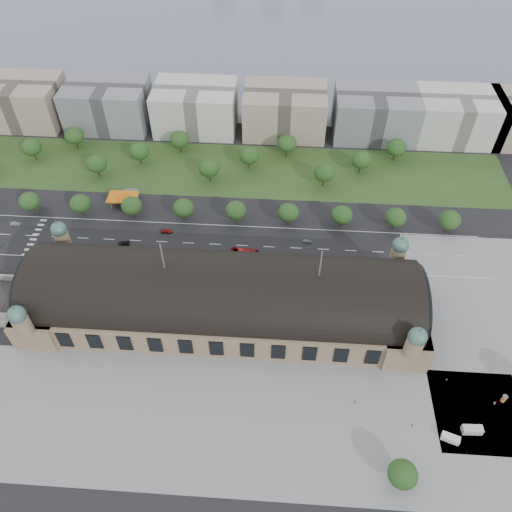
# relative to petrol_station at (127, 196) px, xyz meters

# --- Properties ---
(ground) EXTENTS (900.00, 900.00, 0.00)m
(ground) POSITION_rel_petrol_station_xyz_m (53.91, -65.28, -2.95)
(ground) COLOR black
(ground) RESTS_ON ground
(station) EXTENTS (150.00, 48.40, 44.30)m
(station) POSITION_rel_petrol_station_xyz_m (53.91, -65.28, 7.33)
(station) COLOR #8E7658
(station) RESTS_ON ground
(plaza_south) EXTENTS (190.00, 48.00, 0.12)m
(plaza_south) POSITION_rel_petrol_station_xyz_m (63.91, -109.28, -2.95)
(plaza_south) COLOR gray
(plaza_south) RESTS_ON ground
(plaza_east) EXTENTS (56.00, 100.00, 0.12)m
(plaza_east) POSITION_rel_petrol_station_xyz_m (156.91, -65.28, -2.95)
(plaza_east) COLOR gray
(plaza_east) RESTS_ON ground
(road_slab) EXTENTS (260.00, 26.00, 0.10)m
(road_slab) POSITION_rel_petrol_station_xyz_m (33.91, -27.28, -2.95)
(road_slab) COLOR black
(road_slab) RESTS_ON ground
(grass_belt) EXTENTS (300.00, 45.00, 0.10)m
(grass_belt) POSITION_rel_petrol_station_xyz_m (38.91, 27.72, -2.95)
(grass_belt) COLOR #2A481C
(grass_belt) RESTS_ON ground
(petrol_station) EXTENTS (14.00, 13.00, 5.05)m
(petrol_station) POSITION_rel_petrol_station_xyz_m (0.00, 0.00, 0.00)
(petrol_station) COLOR orange
(petrol_station) RESTS_ON ground
(lake) EXTENTS (700.00, 320.00, 0.08)m
(lake) POSITION_rel_petrol_station_xyz_m (53.91, 232.72, -2.95)
(lake) COLOR slate
(lake) RESTS_ON ground
(office_1) EXTENTS (45.00, 32.00, 24.00)m
(office_1) POSITION_rel_petrol_station_xyz_m (-76.09, 67.72, 9.05)
(office_1) COLOR #A1907E
(office_1) RESTS_ON ground
(office_2) EXTENTS (45.00, 32.00, 24.00)m
(office_2) POSITION_rel_petrol_station_xyz_m (-26.09, 67.72, 9.05)
(office_2) COLOR gray
(office_2) RESTS_ON ground
(office_3) EXTENTS (45.00, 32.00, 24.00)m
(office_3) POSITION_rel_petrol_station_xyz_m (23.91, 67.72, 9.05)
(office_3) COLOR silver
(office_3) RESTS_ON ground
(office_4) EXTENTS (45.00, 32.00, 24.00)m
(office_4) POSITION_rel_petrol_station_xyz_m (73.91, 67.72, 9.05)
(office_4) COLOR #A1907E
(office_4) RESTS_ON ground
(office_5) EXTENTS (45.00, 32.00, 24.00)m
(office_5) POSITION_rel_petrol_station_xyz_m (123.91, 67.72, 9.05)
(office_5) COLOR gray
(office_5) RESTS_ON ground
(office_6) EXTENTS (45.00, 32.00, 24.00)m
(office_6) POSITION_rel_petrol_station_xyz_m (168.91, 67.72, 9.05)
(office_6) COLOR silver
(office_6) RESTS_ON ground
(tree_row_1) EXTENTS (9.60, 9.60, 11.52)m
(tree_row_1) POSITION_rel_petrol_station_xyz_m (-42.09, -12.28, 4.48)
(tree_row_1) COLOR #2D2116
(tree_row_1) RESTS_ON ground
(tree_row_2) EXTENTS (9.60, 9.60, 11.52)m
(tree_row_2) POSITION_rel_petrol_station_xyz_m (-18.09, -12.28, 4.48)
(tree_row_2) COLOR #2D2116
(tree_row_2) RESTS_ON ground
(tree_row_3) EXTENTS (9.60, 9.60, 11.52)m
(tree_row_3) POSITION_rel_petrol_station_xyz_m (5.91, -12.28, 4.48)
(tree_row_3) COLOR #2D2116
(tree_row_3) RESTS_ON ground
(tree_row_4) EXTENTS (9.60, 9.60, 11.52)m
(tree_row_4) POSITION_rel_petrol_station_xyz_m (29.91, -12.28, 4.48)
(tree_row_4) COLOR #2D2116
(tree_row_4) RESTS_ON ground
(tree_row_5) EXTENTS (9.60, 9.60, 11.52)m
(tree_row_5) POSITION_rel_petrol_station_xyz_m (53.91, -12.28, 4.48)
(tree_row_5) COLOR #2D2116
(tree_row_5) RESTS_ON ground
(tree_row_6) EXTENTS (9.60, 9.60, 11.52)m
(tree_row_6) POSITION_rel_petrol_station_xyz_m (77.91, -12.28, 4.48)
(tree_row_6) COLOR #2D2116
(tree_row_6) RESTS_ON ground
(tree_row_7) EXTENTS (9.60, 9.60, 11.52)m
(tree_row_7) POSITION_rel_petrol_station_xyz_m (101.91, -12.28, 4.48)
(tree_row_7) COLOR #2D2116
(tree_row_7) RESTS_ON ground
(tree_row_8) EXTENTS (9.60, 9.60, 11.52)m
(tree_row_8) POSITION_rel_petrol_station_xyz_m (125.91, -12.28, 4.48)
(tree_row_8) COLOR #2D2116
(tree_row_8) RESTS_ON ground
(tree_row_9) EXTENTS (9.60, 9.60, 11.52)m
(tree_row_9) POSITION_rel_petrol_station_xyz_m (149.91, -12.28, 4.48)
(tree_row_9) COLOR #2D2116
(tree_row_9) RESTS_ON ground
(tree_belt_1) EXTENTS (10.40, 10.40, 12.48)m
(tree_belt_1) POSITION_rel_petrol_station_xyz_m (-57.09, 29.72, 5.10)
(tree_belt_1) COLOR #2D2116
(tree_belt_1) RESTS_ON ground
(tree_belt_2) EXTENTS (10.40, 10.40, 12.48)m
(tree_belt_2) POSITION_rel_petrol_station_xyz_m (-38.09, 41.72, 5.10)
(tree_belt_2) COLOR #2D2116
(tree_belt_2) RESTS_ON ground
(tree_belt_3) EXTENTS (10.40, 10.40, 12.48)m
(tree_belt_3) POSITION_rel_petrol_station_xyz_m (-19.09, 17.72, 5.10)
(tree_belt_3) COLOR #2D2116
(tree_belt_3) RESTS_ON ground
(tree_belt_4) EXTENTS (10.40, 10.40, 12.48)m
(tree_belt_4) POSITION_rel_petrol_station_xyz_m (-0.09, 29.72, 5.10)
(tree_belt_4) COLOR #2D2116
(tree_belt_4) RESTS_ON ground
(tree_belt_5) EXTENTS (10.40, 10.40, 12.48)m
(tree_belt_5) POSITION_rel_petrol_station_xyz_m (18.91, 41.72, 5.10)
(tree_belt_5) COLOR #2D2116
(tree_belt_5) RESTS_ON ground
(tree_belt_6) EXTENTS (10.40, 10.40, 12.48)m
(tree_belt_6) POSITION_rel_petrol_station_xyz_m (37.91, 17.72, 5.10)
(tree_belt_6) COLOR #2D2116
(tree_belt_6) RESTS_ON ground
(tree_belt_7) EXTENTS (10.40, 10.40, 12.48)m
(tree_belt_7) POSITION_rel_petrol_station_xyz_m (56.91, 29.72, 5.10)
(tree_belt_7) COLOR #2D2116
(tree_belt_7) RESTS_ON ground
(tree_belt_8) EXTENTS (10.40, 10.40, 12.48)m
(tree_belt_8) POSITION_rel_petrol_station_xyz_m (75.91, 41.72, 5.10)
(tree_belt_8) COLOR #2D2116
(tree_belt_8) RESTS_ON ground
(tree_belt_9) EXTENTS (10.40, 10.40, 12.48)m
(tree_belt_9) POSITION_rel_petrol_station_xyz_m (94.91, 17.72, 5.10)
(tree_belt_9) COLOR #2D2116
(tree_belt_9) RESTS_ON ground
(tree_belt_10) EXTENTS (10.40, 10.40, 12.48)m
(tree_belt_10) POSITION_rel_petrol_station_xyz_m (113.91, 29.72, 5.10)
(tree_belt_10) COLOR #2D2116
(tree_belt_10) RESTS_ON ground
(tree_belt_11) EXTENTS (10.40, 10.40, 12.48)m
(tree_belt_11) POSITION_rel_petrol_station_xyz_m (132.91, 41.72, 5.10)
(tree_belt_11) COLOR #2D2116
(tree_belt_11) RESTS_ON ground
(tree_plaza_s) EXTENTS (9.00, 9.00, 10.64)m
(tree_plaza_s) POSITION_rel_petrol_station_xyz_m (113.91, -125.28, 3.86)
(tree_plaza_s) COLOR #2D2116
(tree_plaza_s) RESTS_ON ground
(traffic_car_1) EXTENTS (4.51, 1.92, 1.45)m
(traffic_car_1) POSITION_rel_petrol_station_xyz_m (-47.86, -20.66, -2.23)
(traffic_car_1) COLOR gray
(traffic_car_1) RESTS_ON ground
(traffic_car_2) EXTENTS (5.26, 2.78, 1.41)m
(traffic_car_2) POSITION_rel_petrol_station_xyz_m (5.32, -29.89, -2.25)
(traffic_car_2) COLOR black
(traffic_car_2) RESTS_ON ground
(traffic_car_3) EXTENTS (5.34, 2.53, 1.51)m
(traffic_car_3) POSITION_rel_petrol_station_xyz_m (23.05, -21.10, -2.20)
(traffic_car_3) COLOR maroon
(traffic_car_3) RESTS_ON ground
(traffic_car_4) EXTENTS (4.68, 2.29, 1.54)m
(traffic_car_4) POSITION_rel_petrol_station_xyz_m (58.61, -33.39, -2.18)
(traffic_car_4) COLOR #191A48
(traffic_car_4) RESTS_ON ground
(traffic_car_5) EXTENTS (3.92, 1.47, 1.28)m
(traffic_car_5) POSITION_rel_petrol_station_xyz_m (86.82, -23.41, -2.31)
(traffic_car_5) COLOR #55575C
(traffic_car_5) RESTS_ON ground
(traffic_car_6) EXTENTS (5.16, 2.86, 1.37)m
(traffic_car_6) POSITION_rel_petrol_station_xyz_m (116.98, -35.64, -2.27)
(traffic_car_6) COLOR #BDBDBF
(traffic_car_6) RESTS_ON ground
(parked_car_0) EXTENTS (4.28, 2.77, 1.33)m
(parked_car_0) POSITION_rel_petrol_station_xyz_m (-23.32, -44.28, -2.28)
(parked_car_0) COLOR black
(parked_car_0) RESTS_ON ground
(parked_car_1) EXTENTS (5.08, 3.83, 1.28)m
(parked_car_1) POSITION_rel_petrol_station_xyz_m (7.09, -42.33, -2.31)
(parked_car_1) COLOR maroon
(parked_car_1) RESTS_ON ground
(parked_car_2) EXTENTS (5.55, 4.32, 1.50)m
(parked_car_2) POSITION_rel_petrol_station_xyz_m (4.12, -44.28, -2.20)
(parked_car_2) COLOR #181C45
(parked_car_2) RESTS_ON ground
(parked_car_3) EXTENTS (4.24, 3.75, 1.39)m
(parked_car_3) POSITION_rel_petrol_station_xyz_m (-3.07, -42.64, -2.26)
(parked_car_3) COLOR #5B5E63
(parked_car_3) RESTS_ON ground
(parked_car_4) EXTENTS (4.10, 3.40, 1.32)m
(parked_car_4) POSITION_rel_petrol_station_xyz_m (4.14, -40.32, -2.29)
(parked_car_4) COLOR silver
(parked_car_4) RESTS_ON ground
(parked_car_5) EXTENTS (6.44, 5.58, 1.65)m
(parked_car_5) POSITION_rel_petrol_station_xyz_m (8.42, -42.99, -2.13)
(parked_car_5) COLOR gray
(parked_car_5) RESTS_ON ground
(parked_car_6) EXTENTS (4.98, 4.11, 1.36)m
(parked_car_6) POSITION_rel_petrol_station_xyz_m (27.04, -44.28, -2.27)
(parked_car_6) COLOR black
(parked_car_6) RESTS_ON ground
(bus_west) EXTENTS (12.77, 4.10, 3.50)m
(bus_west) POSITION_rel_petrol_station_xyz_m (59.46, -33.28, -1.20)
(bus_west) COLOR #AC1B1D
(bus_west) RESTS_ON ground
(bus_mid) EXTENTS (12.45, 3.44, 3.43)m
(bus_mid) POSITION_rel_petrol_station_xyz_m (54.25, -38.28, -1.23)
(bus_mid) COLOR silver
(bus_mid) RESTS_ON ground
(bus_east) EXTENTS (11.70, 3.13, 3.23)m
(bus_east) POSITION_rel_petrol_station_xyz_m (81.91, -38.28, -1.33)
(bus_east) COLOR beige
(bus_east) RESTS_ON ground
(van_east) EXTENTS (6.54, 2.83, 2.79)m
(van_east) POSITION_rel_petrol_station_xyz_m (139.36, -107.57, -1.62)
(van_east) COLOR silver
(van_east) RESTS_ON ground
(van_south) EXTENTS (6.11, 4.00, 2.46)m
(van_south) POSITION_rel_petrol_station_xyz_m (131.91, -110.70, -1.77)
(van_south) COLOR silver
(van_south) RESTS_ON ground
(advertising_column) EXTENTS (1.76, 1.76, 3.33)m
(advertising_column) POSITION_rel_petrol_station_xyz_m (152.88, -95.88, -1.22)
(advertising_column) COLOR #B9382E
(advertising_column) RESTS_ON ground
(pedestrian_0) EXTENTS (1.00, 0.64, 1.93)m
(pedestrian_0) POSITION_rel_petrol_station_xyz_m (102.61, -100.19, -1.98)
(pedestrian_0) COLOR gray
(pedestrian_0) RESTS_ON ground
(pedestrian_1) EXTENTS (0.56, 0.71, 1.72)m
(pedestrian_1) POSITION_rel_petrol_station_xyz_m (120.72, -107.04, -2.09)
(pedestrian_1) COLOR gray
(pedestrian_1) RESTS_ON ground
(pedestrian_2) EXTENTS (0.98, 0.98, 1.81)m
(pedestrian_2) POSITION_rel_petrol_station_xyz_m (135.28, -89.28, -2.05)
(pedestrian_2) COLOR gray
(pedestrian_2) RESTS_ON ground
(pedestrian_4) EXTENTS (1.07, 0.82, 1.52)m
(pedestrian_4) POSITION_rel_petrol_station_xyz_m (136.42, -115.01, -2.19)
(pedestrian_4) COLOR gray
(pedestrian_4) RESTS_ON ground
(pedestrian_5) EXTENTS (0.85, 0.99, 1.77)m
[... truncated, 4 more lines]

